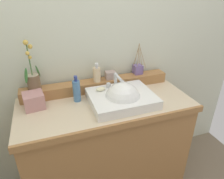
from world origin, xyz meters
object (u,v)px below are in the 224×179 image
(potted_plant, at_px, (33,78))
(reed_diffuser, at_px, (138,69))
(soap_dispenser, at_px, (97,74))
(sink_basin, at_px, (122,99))
(tissue_box, at_px, (34,101))
(lotion_bottle, at_px, (77,90))
(soap_bar, at_px, (101,89))
(trinket_box, at_px, (110,75))

(potted_plant, distance_m, reed_diffuser, 0.82)
(potted_plant, distance_m, soap_dispenser, 0.46)
(sink_basin, xyz_separation_m, reed_diffuser, (0.25, 0.28, 0.09))
(sink_basin, height_order, soap_dispenser, soap_dispenser)
(tissue_box, bearing_deg, lotion_bottle, -1.26)
(potted_plant, xyz_separation_m, soap_dispenser, (0.45, -0.01, -0.03))
(soap_dispenser, distance_m, reed_diffuser, 0.37)
(tissue_box, bearing_deg, soap_bar, -4.04)
(soap_dispenser, height_order, reed_diffuser, reed_diffuser)
(reed_diffuser, bearing_deg, potted_plant, -178.21)
(soap_bar, xyz_separation_m, tissue_box, (-0.46, 0.03, -0.02))
(reed_diffuser, height_order, lotion_bottle, reed_diffuser)
(soap_bar, xyz_separation_m, potted_plant, (-0.45, 0.14, 0.09))
(soap_bar, xyz_separation_m, trinket_box, (0.12, 0.14, 0.03))
(trinket_box, distance_m, lotion_bottle, 0.32)
(sink_basin, distance_m, reed_diffuser, 0.38)
(soap_bar, bearing_deg, lotion_bottle, 171.25)
(potted_plant, relative_size, tissue_box, 2.75)
(sink_basin, bearing_deg, reed_diffuser, 48.08)
(reed_diffuser, relative_size, trinket_box, 3.26)
(sink_basin, relative_size, lotion_bottle, 2.31)
(reed_diffuser, bearing_deg, soap_bar, -155.85)
(trinket_box, distance_m, tissue_box, 0.60)
(reed_diffuser, height_order, trinket_box, reed_diffuser)
(sink_basin, relative_size, potted_plant, 1.25)
(soap_bar, distance_m, trinket_box, 0.19)
(potted_plant, distance_m, lotion_bottle, 0.31)
(soap_dispenser, relative_size, reed_diffuser, 0.58)
(tissue_box, bearing_deg, soap_dispenser, 11.46)
(potted_plant, relative_size, trinket_box, 4.54)
(sink_basin, xyz_separation_m, potted_plant, (-0.57, 0.25, 0.14))
(trinket_box, bearing_deg, tissue_box, -167.80)
(lotion_bottle, relative_size, tissue_box, 1.49)
(trinket_box, bearing_deg, soap_dispenser, -170.41)
(lotion_bottle, xyz_separation_m, tissue_box, (-0.29, 0.01, -0.03))
(soap_bar, height_order, lotion_bottle, lotion_bottle)
(soap_dispenser, xyz_separation_m, tissue_box, (-0.47, -0.09, -0.09))
(sink_basin, height_order, tissue_box, sink_basin)
(soap_dispenser, bearing_deg, reed_diffuser, 6.19)
(potted_plant, bearing_deg, sink_basin, -23.86)
(sink_basin, relative_size, soap_dispenser, 3.02)
(potted_plant, bearing_deg, reed_diffuser, 1.79)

